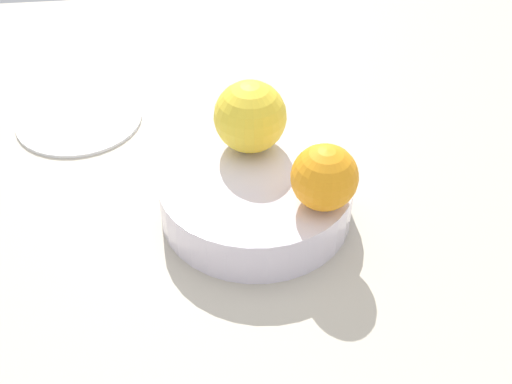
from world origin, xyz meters
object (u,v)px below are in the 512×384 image
Objects in this scene: fruit_bowl at (256,196)px; orange_in_bowl_1 at (254,116)px; orange_in_bowl_0 at (324,177)px; side_plate at (79,118)px.

orange_in_bowl_1 is (0.38, 5.20, 6.25)cm from fruit_bowl.
orange_in_bowl_1 is (-5.43, 9.64, 0.60)cm from orange_in_bowl_0.
orange_in_bowl_1 is at bearing 119.38° from orange_in_bowl_0.
orange_in_bowl_0 is at bearing -60.62° from orange_in_bowl_1.
orange_in_bowl_0 is 11.08cm from orange_in_bowl_1.
orange_in_bowl_0 reaches higher than fruit_bowl.
orange_in_bowl_1 reaches higher than fruit_bowl.
fruit_bowl is 2.61× the size of orange_in_bowl_1.
fruit_bowl is at bearing -43.95° from side_plate.
orange_in_bowl_0 reaches higher than side_plate.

